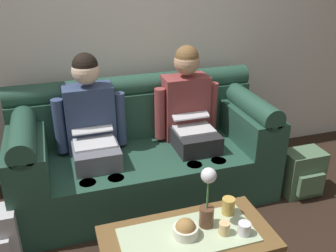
# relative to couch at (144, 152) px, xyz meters

# --- Properties ---
(back_wall_patterned) EXTENTS (6.00, 0.12, 2.90)m
(back_wall_patterned) POSITION_rel_couch_xyz_m (0.00, 0.53, 1.08)
(back_wall_patterned) COLOR silver
(back_wall_patterned) RESTS_ON ground_plane
(couch) EXTENTS (2.06, 0.88, 0.96)m
(couch) POSITION_rel_couch_xyz_m (0.00, 0.00, 0.00)
(couch) COLOR #234738
(couch) RESTS_ON ground_plane
(person_left) EXTENTS (0.56, 0.67, 1.22)m
(person_left) POSITION_rel_couch_xyz_m (-0.40, -0.00, 0.28)
(person_left) COLOR #595B66
(person_left) RESTS_ON ground_plane
(person_right) EXTENTS (0.56, 0.67, 1.22)m
(person_right) POSITION_rel_couch_xyz_m (0.40, -0.00, 0.28)
(person_right) COLOR #232326
(person_right) RESTS_ON ground_plane
(coffee_table) EXTENTS (1.03, 0.51, 0.38)m
(coffee_table) POSITION_rel_couch_xyz_m (0.00, -1.05, -0.05)
(coffee_table) COLOR brown
(coffee_table) RESTS_ON ground_plane
(flower_vase) EXTENTS (0.09, 0.09, 0.40)m
(flower_vase) POSITION_rel_couch_xyz_m (0.13, -1.01, 0.19)
(flower_vase) COLOR brown
(flower_vase) RESTS_ON coffee_table
(snack_bowl) EXTENTS (0.15, 0.15, 0.12)m
(snack_bowl) POSITION_rel_couch_xyz_m (-0.02, -1.06, 0.05)
(snack_bowl) COLOR silver
(snack_bowl) RESTS_ON coffee_table
(cup_near_left) EXTENTS (0.08, 0.08, 0.11)m
(cup_near_left) POSITION_rel_couch_xyz_m (0.31, -0.94, 0.06)
(cup_near_left) COLOR gold
(cup_near_left) RESTS_ON coffee_table
(cup_near_right) EXTENTS (0.07, 0.07, 0.08)m
(cup_near_right) POSITION_rel_couch_xyz_m (0.21, -1.11, 0.04)
(cup_near_right) COLOR #DBB77A
(cup_near_right) RESTS_ON coffee_table
(cup_far_center) EXTENTS (0.08, 0.08, 0.08)m
(cup_far_center) POSITION_rel_couch_xyz_m (0.31, -1.15, 0.04)
(cup_far_center) COLOR silver
(cup_far_center) RESTS_ON coffee_table
(backpack_right) EXTENTS (0.33, 0.26, 0.40)m
(backpack_right) POSITION_rel_couch_xyz_m (1.26, -0.45, -0.18)
(backpack_right) COLOR #4C6B4C
(backpack_right) RESTS_ON ground_plane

